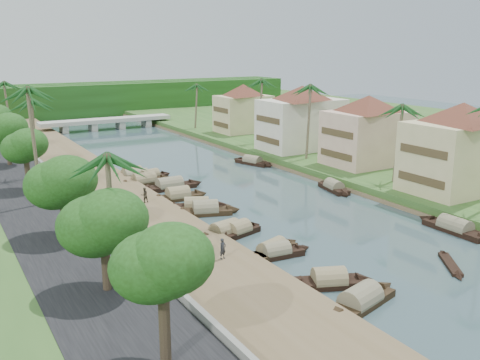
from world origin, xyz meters
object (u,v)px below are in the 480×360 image
sampan_0 (360,301)px  building_near (460,146)px  bridge (106,122)px  sampan_1 (329,281)px  person_near (223,249)px

sampan_0 → building_near: bearing=12.0°
building_near → bridge: bearing=104.4°
building_near → sampan_0: 31.91m
building_near → sampan_1: (-27.69, -10.63, -5.97)m
sampan_0 → person_near: 11.88m
building_near → sampan_1: building_near is taller
sampan_1 → person_near: size_ratio=4.20×
person_near → building_near: bearing=-10.8°
bridge → sampan_1: bearing=-95.9°
sampan_1 → bridge: bearing=106.9°
sampan_0 → person_near: size_ratio=5.12×
building_near → sampan_0: (-27.91, -14.26, -5.97)m
sampan_1 → person_near: (-5.23, 7.06, 1.26)m
sampan_0 → bridge: bearing=69.1°
sampan_1 → person_near: person_near is taller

